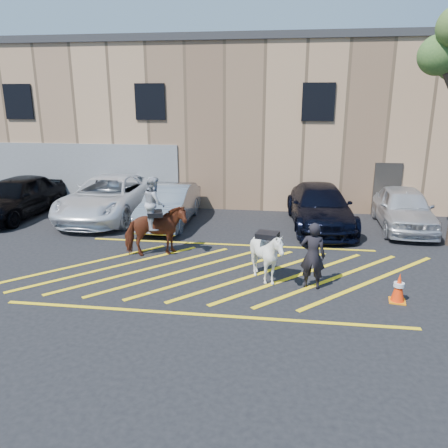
# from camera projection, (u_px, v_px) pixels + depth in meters

# --- Properties ---
(ground) EXTENTS (90.00, 90.00, 0.00)m
(ground) POSITION_uv_depth(u_px,v_px,m) (220.00, 269.00, 12.59)
(ground) COLOR black
(ground) RESTS_ON ground
(car_black_suv) EXTENTS (2.25, 5.09, 1.70)m
(car_black_suv) POSITION_uv_depth(u_px,v_px,m) (17.00, 197.00, 17.94)
(car_black_suv) COLOR black
(car_black_suv) RESTS_ON ground
(car_white_pickup) EXTENTS (2.85, 6.07, 1.68)m
(car_white_pickup) POSITION_uv_depth(u_px,v_px,m) (109.00, 197.00, 17.92)
(car_white_pickup) COLOR white
(car_white_pickup) RESTS_ON ground
(car_silver_sedan) EXTENTS (1.62, 4.59, 1.51)m
(car_silver_sedan) POSITION_uv_depth(u_px,v_px,m) (169.00, 205.00, 16.97)
(car_silver_sedan) COLOR gray
(car_silver_sedan) RESTS_ON ground
(car_blue_suv) EXTENTS (2.60, 5.49, 1.54)m
(car_blue_suv) POSITION_uv_depth(u_px,v_px,m) (320.00, 207.00, 16.60)
(car_blue_suv) COLOR black
(car_blue_suv) RESTS_ON ground
(car_white_suv) EXTENTS (2.03, 4.65, 1.56)m
(car_white_suv) POSITION_uv_depth(u_px,v_px,m) (404.00, 208.00, 16.35)
(car_white_suv) COLOR silver
(car_white_suv) RESTS_ON ground
(handler) EXTENTS (0.70, 0.52, 1.75)m
(handler) POSITION_uv_depth(u_px,v_px,m) (313.00, 256.00, 11.14)
(handler) COLOR black
(handler) RESTS_ON ground
(warehouse) EXTENTS (32.42, 10.20, 7.30)m
(warehouse) POSITION_uv_depth(u_px,v_px,m) (252.00, 120.00, 23.00)
(warehouse) COLOR tan
(warehouse) RESTS_ON ground
(hatching_zone) EXTENTS (12.60, 5.12, 0.01)m
(hatching_zone) POSITION_uv_depth(u_px,v_px,m) (219.00, 273.00, 12.31)
(hatching_zone) COLOR yellow
(hatching_zone) RESTS_ON ground
(mounted_bay) EXTENTS (2.07, 1.44, 2.50)m
(mounted_bay) POSITION_uv_depth(u_px,v_px,m) (155.00, 224.00, 13.42)
(mounted_bay) COLOR maroon
(mounted_bay) RESTS_ON ground
(saddled_white) EXTENTS (1.45, 1.57, 1.48)m
(saddled_white) POSITION_uv_depth(u_px,v_px,m) (267.00, 256.00, 11.51)
(saddled_white) COLOR silver
(saddled_white) RESTS_ON ground
(traffic_cone) EXTENTS (0.44, 0.44, 0.73)m
(traffic_cone) POSITION_uv_depth(u_px,v_px,m) (399.00, 288.00, 10.48)
(traffic_cone) COLOR orange
(traffic_cone) RESTS_ON ground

